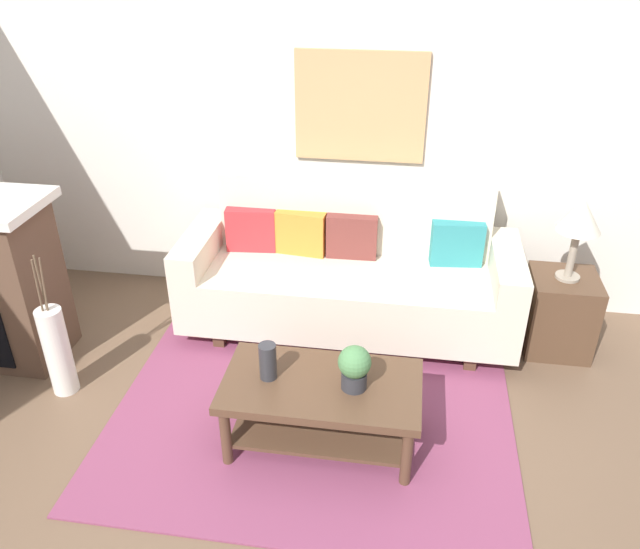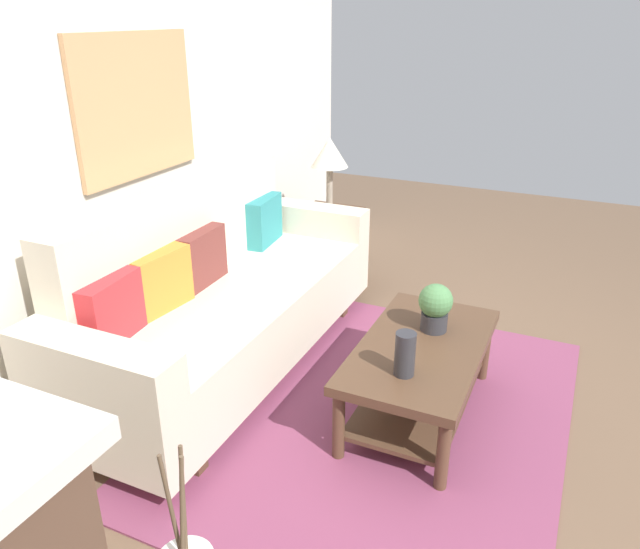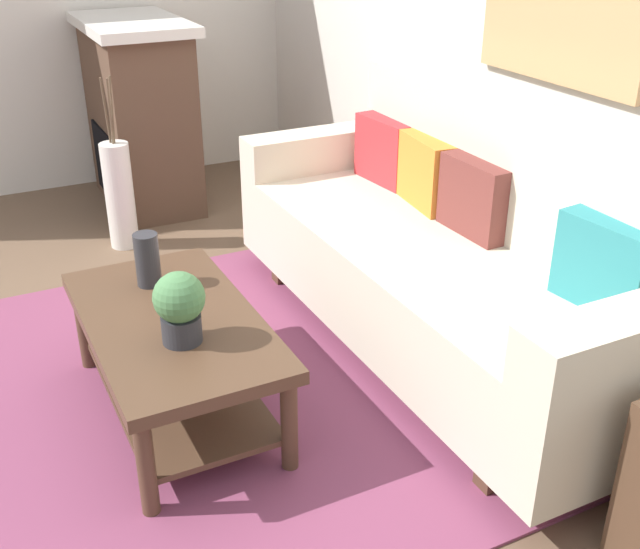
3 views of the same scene
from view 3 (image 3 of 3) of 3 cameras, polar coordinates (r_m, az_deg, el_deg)
ground_plane at (r=3.15m, az=-16.13°, el=-10.40°), size 9.59×9.59×0.00m
wall_back at (r=3.51m, az=16.93°, el=17.39°), size 5.59×0.10×2.70m
area_rug at (r=3.24m, az=-7.43°, el=-8.25°), size 2.41×1.91×0.01m
couch at (r=3.36m, az=9.30°, el=1.32°), size 2.34×0.84×1.08m
throw_pillow_crimson at (r=3.91m, az=4.82°, el=9.10°), size 0.37×0.15×0.32m
throw_pillow_orange at (r=3.61m, az=7.85°, el=7.50°), size 0.37×0.16×0.32m
throw_pillow_maroon at (r=3.33m, az=11.37°, el=5.59°), size 0.36×0.13×0.32m
throw_pillow_teal at (r=2.84m, az=20.29°, el=0.64°), size 0.37×0.16×0.32m
coffee_table at (r=2.95m, az=-10.74°, el=-5.07°), size 1.10×0.60×0.43m
tabletop_vase at (r=3.11m, az=-12.63°, el=1.08°), size 0.10×0.10×0.22m
potted_plant_tabletop at (r=2.67m, az=-10.32°, el=-2.26°), size 0.18×0.18×0.26m
fireplace at (r=5.08m, az=-13.13°, el=11.49°), size 1.02×0.58×1.16m
floor_vase at (r=4.50m, az=-14.58°, el=5.65°), size 0.16×0.16×0.61m
floor_vase_branch_a at (r=4.35m, az=-15.25°, el=11.53°), size 0.04×0.01×0.36m
floor_vase_branch_b at (r=4.38m, az=-15.11°, el=11.65°), size 0.03×0.03×0.36m
floor_vase_branch_c at (r=4.37m, az=-15.56°, el=11.57°), size 0.04×0.03×0.36m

